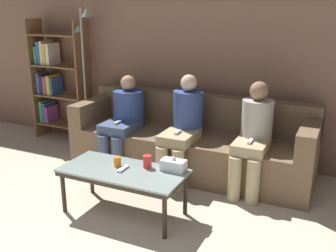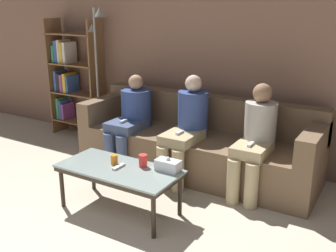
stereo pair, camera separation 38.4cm
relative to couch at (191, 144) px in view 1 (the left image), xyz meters
The scene contains 12 objects.
wall_back 1.11m from the couch, 90.00° to the left, with size 12.00×0.06×2.60m.
couch is the anchor object (origin of this frame).
coffee_table 1.22m from the couch, 98.16° to the right, with size 1.13×0.53×0.43m.
cup_near_left 1.20m from the couch, 102.45° to the right, with size 0.06×0.06×0.09m.
cup_near_right 1.08m from the couch, 89.95° to the right, with size 0.08×0.08×0.11m.
tissue_box 1.07m from the couch, 76.77° to the right, with size 0.22×0.12×0.13m.
game_remote 1.22m from the couch, 98.16° to the right, with size 0.04×0.15×0.02m.
bookshelf 2.25m from the couch, behind, with size 0.82×0.32×1.66m.
standing_lamp 1.73m from the couch, behind, with size 0.31×0.26×1.82m.
seated_person_left_end 0.83m from the couch, 164.77° to the right, with size 0.36×0.67×1.06m.
seated_person_mid_left 0.37m from the couch, 90.00° to the right, with size 0.33×0.71×1.13m.
seated_person_mid_right 0.84m from the couch, 15.81° to the right, with size 0.32×0.65×1.11m.
Camera 1 is at (1.56, -0.72, 1.84)m, focal length 42.00 mm.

